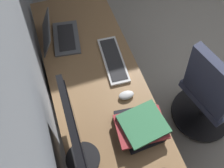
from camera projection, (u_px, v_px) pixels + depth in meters
name	position (u px, v px, depth m)	size (l,w,h in m)	color
wall_back	(11.00, 43.00, 1.14)	(4.59, 0.10, 2.60)	#8C939E
desk	(105.00, 108.00, 1.68)	(2.21, 0.64, 0.73)	#936D47
drawer_pedestal	(89.00, 85.00, 2.14)	(0.40, 0.51, 0.69)	#936D47
monitor_primary	(78.00, 144.00, 1.20)	(0.58, 0.20, 0.47)	black
laptop_leftmost	(59.00, 36.00, 1.87)	(0.37, 0.32, 0.18)	#595B60
keyboard_main	(113.00, 60.00, 1.79)	(0.43, 0.17, 0.02)	silver
mouse_spare	(126.00, 95.00, 1.63)	(0.06, 0.10, 0.03)	silver
book_stack_near	(141.00, 126.00, 1.49)	(0.28, 0.31, 0.09)	black
office_chair	(210.00, 95.00, 1.96)	(0.56, 0.59, 0.97)	#383D56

